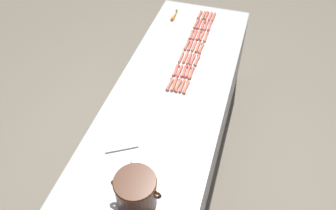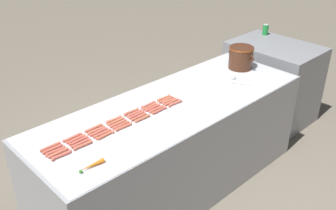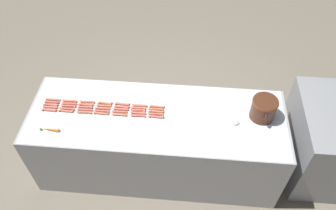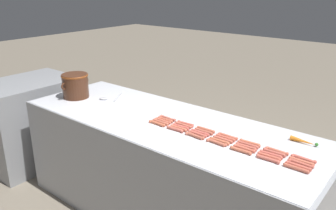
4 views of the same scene
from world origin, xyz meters
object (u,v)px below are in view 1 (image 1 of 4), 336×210
at_px(hot_dog_28, 200,15).
at_px(hot_dog_10, 198,47).
at_px(hot_dog_9, 202,36).
at_px(hot_dog_13, 182,86).
at_px(hot_dog_12, 188,72).
at_px(hot_dog_11, 193,60).
at_px(hot_dog_22, 199,25).
at_px(hot_dog_16, 199,35).
at_px(hot_dog_32, 181,57).
at_px(hot_dog_17, 194,46).
at_px(hot_dog_34, 170,84).
at_px(hot_dog_23, 195,35).
at_px(hot_dog_27, 174,85).
at_px(bean_pot, 136,190).
at_px(hot_dog_2, 206,37).
at_px(hot_dog_15, 203,26).
at_px(hot_dog_33, 176,70).
at_px(hot_dog_7, 210,16).
at_px(hot_dog_6, 186,87).
at_px(hot_dog_8, 206,26).
at_px(hot_dog_20, 178,85).
at_px(hot_dog_30, 191,35).
at_px(hot_dog_25, 186,57).
at_px(hot_dog_29, 196,24).
at_px(hot_dog_21, 204,15).
at_px(hot_dog_18, 189,59).
at_px(serving_spoon, 130,158).
at_px(hot_dog_31, 187,45).
at_px(hot_dog_26, 180,71).
at_px(hot_dog_5, 191,73).
at_px(hot_dog_24, 190,46).
at_px(hot_dog_19, 184,71).
at_px(hot_dog_14, 207,16).
at_px(hot_dog_0, 214,17).
at_px(carrot, 175,15).
at_px(hot_dog_3, 201,48).
at_px(hot_dog_4, 197,60).

bearing_deg(hot_dog_28, hot_dog_10, 101.06).
height_order(hot_dog_9, hot_dog_13, same).
distance_m(hot_dog_12, hot_dog_13, 0.17).
bearing_deg(hot_dog_11, hot_dog_22, -82.82).
relative_size(hot_dog_16, hot_dog_32, 1.00).
distance_m(hot_dog_17, hot_dog_34, 0.53).
distance_m(hot_dog_23, hot_dog_27, 0.69).
bearing_deg(bean_pot, hot_dog_2, -91.05).
height_order(hot_dog_15, hot_dog_33, same).
bearing_deg(hot_dog_7, hot_dog_23, 78.62).
xyz_separation_m(hot_dog_6, hot_dog_8, (0.03, -0.86, 0.00)).
bearing_deg(hot_dog_20, hot_dog_16, -89.91).
height_order(hot_dog_27, hot_dog_30, same).
relative_size(hot_dog_22, hot_dog_30, 1.00).
height_order(hot_dog_25, bean_pot, bean_pot).
height_order(hot_dog_25, hot_dog_34, same).
xyz_separation_m(hot_dog_20, hot_dog_29, (0.07, -0.87, 0.00)).
relative_size(hot_dog_12, hot_dog_21, 1.00).
relative_size(hot_dog_21, hot_dog_28, 1.00).
distance_m(hot_dog_18, hot_dog_32, 0.07).
bearing_deg(serving_spoon, hot_dog_7, -94.74).
height_order(hot_dog_30, hot_dog_31, same).
relative_size(hot_dog_7, hot_dog_26, 1.00).
height_order(hot_dog_5, hot_dog_16, same).
xyz_separation_m(hot_dog_6, hot_dog_13, (0.03, -0.01, 0.00)).
height_order(hot_dog_12, hot_dog_24, same).
bearing_deg(hot_dog_34, hot_dog_28, -89.79).
distance_m(hot_dog_8, bean_pot, 1.87).
distance_m(hot_dog_19, hot_dog_34, 0.19).
bearing_deg(hot_dog_14, hot_dog_10, 93.71).
height_order(hot_dog_17, hot_dog_21, same).
height_order(hot_dog_10, hot_dog_19, same).
xyz_separation_m(hot_dog_0, hot_dog_17, (0.07, 0.51, 0.00)).
height_order(hot_dog_16, hot_dog_17, same).
xyz_separation_m(hot_dog_5, serving_spoon, (0.18, 0.90, -0.00)).
height_order(hot_dog_14, hot_dog_16, same).
bearing_deg(hot_dog_19, hot_dog_7, -92.20).
height_order(hot_dog_14, hot_dog_26, same).
bearing_deg(carrot, hot_dog_21, -163.92).
bearing_deg(hot_dog_9, hot_dog_34, 82.31).
distance_m(hot_dog_8, carrot, 0.34).
xyz_separation_m(hot_dog_26, hot_dog_29, (0.03, -0.70, 0.00)).
relative_size(hot_dog_3, hot_dog_11, 1.00).
height_order(hot_dog_12, hot_dog_31, same).
distance_m(hot_dog_28, serving_spoon, 1.77).
relative_size(hot_dog_8, hot_dog_33, 1.00).
distance_m(hot_dog_3, hot_dog_12, 0.34).
xyz_separation_m(hot_dog_7, hot_dog_12, (0.00, 0.86, 0.00)).
bearing_deg(hot_dog_4, hot_dog_15, -82.41).
xyz_separation_m(hot_dog_11, hot_dog_30, (0.10, -0.35, 0.00)).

